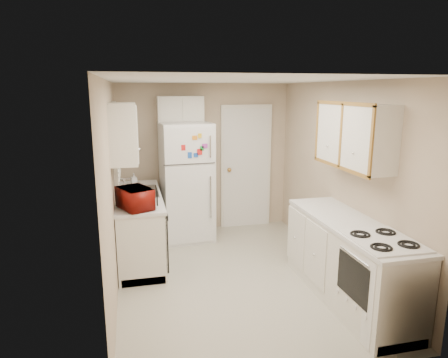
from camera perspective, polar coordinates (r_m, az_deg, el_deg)
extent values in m
plane|color=beige|center=(5.16, 1.31, -13.77)|extent=(3.80, 3.80, 0.00)
plane|color=white|center=(4.63, 1.46, 13.94)|extent=(3.80, 3.80, 0.00)
plane|color=#BDA890|center=(4.61, -15.71, -1.58)|extent=(3.80, 3.80, 0.00)
plane|color=#BDA890|center=(5.27, 16.27, 0.14)|extent=(3.80, 3.80, 0.00)
plane|color=#BDA890|center=(6.57, -2.81, 3.02)|extent=(2.80, 2.80, 0.00)
plane|color=#BDA890|center=(3.03, 10.60, -8.74)|extent=(2.80, 2.80, 0.00)
cube|color=silver|center=(5.68, -11.89, -6.61)|extent=(0.60, 1.80, 0.90)
cube|color=black|center=(5.11, -8.43, -8.17)|extent=(0.03, 0.58, 0.72)
cube|color=gray|center=(5.71, -12.12, -2.22)|extent=(0.54, 0.74, 0.16)
imported|color=#9F170F|center=(4.88, -12.57, -2.47)|extent=(0.53, 0.43, 0.31)
imported|color=silver|center=(6.11, -12.75, 0.08)|extent=(0.10, 0.10, 0.18)
cube|color=silver|center=(5.57, -15.15, 5.03)|extent=(0.10, 0.98, 1.08)
cube|color=silver|center=(4.72, -14.22, 6.23)|extent=(0.30, 0.45, 0.70)
cube|color=white|center=(6.18, -5.38, -0.39)|extent=(0.79, 0.77, 1.82)
cube|color=silver|center=(6.28, -6.28, 9.86)|extent=(0.70, 0.30, 0.40)
cube|color=white|center=(6.72, 3.15, 1.68)|extent=(0.86, 0.06, 2.08)
cube|color=silver|center=(4.69, 17.29, -11.10)|extent=(0.60, 2.00, 0.90)
cube|color=white|center=(4.27, 21.28, -14.20)|extent=(0.59, 0.72, 0.86)
cube|color=silver|center=(4.68, 18.10, 5.95)|extent=(0.30, 1.20, 0.70)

